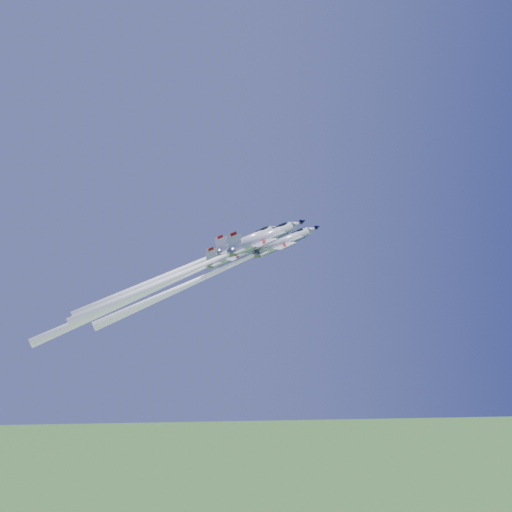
{
  "coord_description": "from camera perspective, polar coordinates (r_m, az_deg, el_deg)",
  "views": [
    {
      "loc": [
        -8.66,
        -116.8,
        93.6
      ],
      "look_at": [
        0.0,
        0.0,
        100.83
      ],
      "focal_mm": 40.0,
      "sensor_mm": 36.0,
      "label": 1
    }
  ],
  "objects": [
    {
      "name": "jet_left",
      "position": [
        117.39,
        -6.48,
        -0.88
      ],
      "size": [
        35.26,
        15.32,
        29.98
      ],
      "rotation": [
        0.42,
        0.1,
        -1.24
      ],
      "color": "silver"
    },
    {
      "name": "jet_right",
      "position": [
        105.3,
        -5.38,
        -0.9
      ],
      "size": [
        35.7,
        15.53,
        30.29
      ],
      "rotation": [
        0.42,
        0.1,
        -1.24
      ],
      "color": "silver"
    },
    {
      "name": "jet_slot",
      "position": [
        112.01,
        -8.73,
        -2.67
      ],
      "size": [
        37.17,
        15.95,
        33.51
      ],
      "rotation": [
        0.42,
        0.1,
        -1.24
      ],
      "color": "silver"
    },
    {
      "name": "jet_lead",
      "position": [
        115.86,
        -3.5,
        -1.38
      ],
      "size": [
        37.49,
        16.15,
        33.05
      ],
      "rotation": [
        0.42,
        0.1,
        -1.24
      ],
      "color": "silver"
    }
  ]
}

